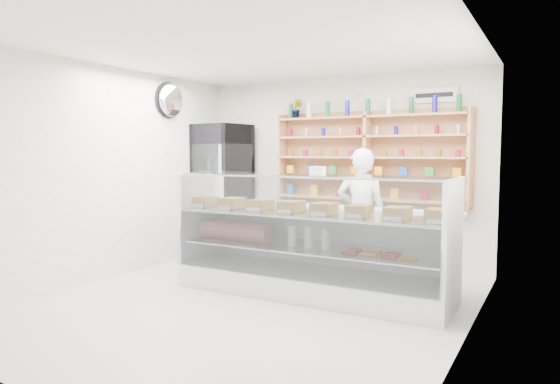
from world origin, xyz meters
The scene contains 8 objects.
room centered at (0.00, 0.00, 1.40)m, with size 5.00×5.00×5.00m.
display_counter centered at (0.41, 0.68, 0.38)m, with size 3.25×0.97×1.42m.
shop_worker centered at (0.68, 1.64, 0.86)m, with size 0.63×0.41×1.73m, color white.
drinks_cooler centered at (-1.85, 2.03, 1.06)m, with size 0.82×0.80×2.12m.
wall_shelving centered at (0.50, 2.34, 1.59)m, with size 2.84×0.28×1.33m.
potted_plant centered at (-0.64, 2.34, 2.34)m, with size 0.16×0.13×0.29m, color #1E6626.
security_mirror centered at (-2.17, 1.20, 2.45)m, with size 0.15×0.50×0.50m, color silver.
wall_sign centered at (1.40, 2.47, 2.45)m, with size 0.62×0.03×0.20m, color white.
Camera 1 is at (2.94, -4.56, 1.67)m, focal length 32.00 mm.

